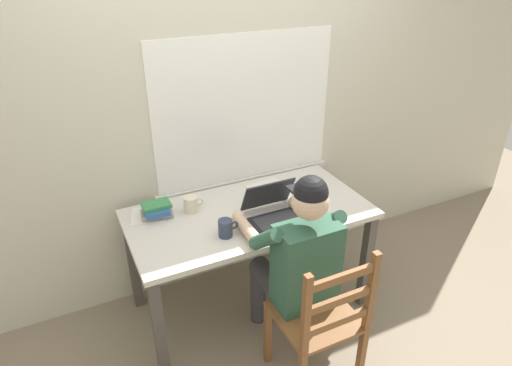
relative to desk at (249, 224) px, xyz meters
The scene contains 14 objects.
ground_plane 0.66m from the desk, ahead, with size 8.00×8.00×0.00m, color gray.
back_wall 0.79m from the desk, 89.55° to the left, with size 6.00×0.08×2.60m.
desk is the anchor object (origin of this frame).
seated_person 0.46m from the desk, 80.91° to the right, with size 0.50×0.60×1.24m.
wooden_chair 0.77m from the desk, 84.34° to the right, with size 0.42×0.42×0.93m.
laptop 0.23m from the desk, 51.61° to the right, with size 0.33×0.33×0.22m.
computer_mouse 0.40m from the desk, 29.59° to the right, with size 0.06×0.10×0.03m, color black.
coffee_mug_white 0.39m from the desk, 153.88° to the left, with size 0.13×0.09×0.10m.
coffee_mug_dark 0.33m from the desk, 141.99° to the right, with size 0.12×0.08×0.10m.
book_stack_main 0.58m from the desk, 160.26° to the left, with size 0.20×0.16×0.09m.
paper_pile_near_laptop 0.38m from the desk, ahead, with size 0.22×0.18×0.01m, color white.
paper_pile_back_corner 0.63m from the desk, 158.38° to the left, with size 0.21×0.19×0.00m, color white.
paper_pile_side 0.36m from the desk, 45.50° to the left, with size 0.25×0.15×0.01m, color silver.
landscape_photo_print 0.43m from the desk, ahead, with size 0.13×0.09×0.00m, color teal.
Camera 1 is at (-1.00, -2.16, 2.22)m, focal length 31.40 mm.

